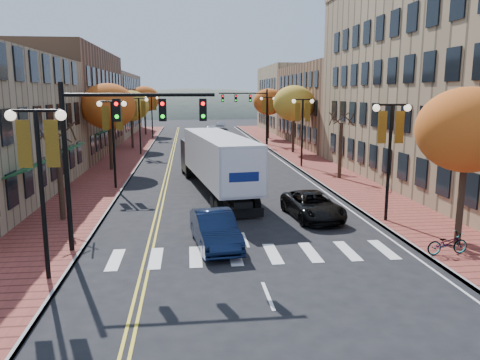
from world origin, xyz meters
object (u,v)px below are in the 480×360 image
object	(u,v)px
semi_truck	(214,158)
bicycle	(447,243)
navy_sedan	(215,230)
black_suv	(313,205)

from	to	relation	value
semi_truck	bicycle	distance (m)	16.40
navy_sedan	black_suv	size ratio (longest dim) A/B	0.93
semi_truck	bicycle	size ratio (longest dim) A/B	9.07
navy_sedan	bicycle	xyz separation A→B (m)	(9.23, -2.45, -0.16)
semi_truck	bicycle	xyz separation A→B (m)	(8.58, -13.88, -1.69)
navy_sedan	bicycle	world-z (taller)	navy_sedan
navy_sedan	bicycle	size ratio (longest dim) A/B	2.66
semi_truck	black_suv	bearing A→B (deg)	-64.87
black_suv	bicycle	xyz separation A→B (m)	(3.80, -6.55, -0.09)
semi_truck	black_suv	world-z (taller)	semi_truck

